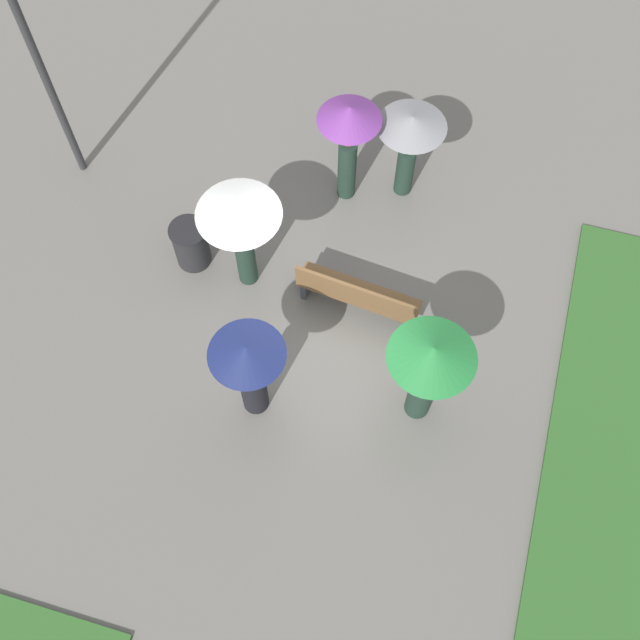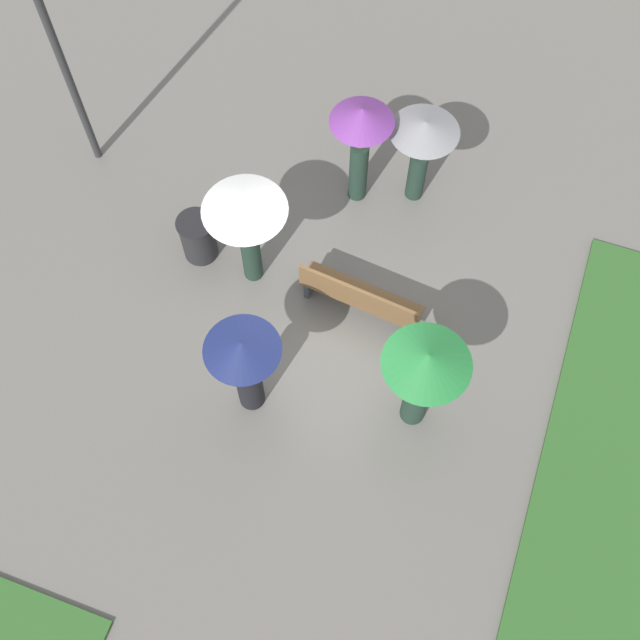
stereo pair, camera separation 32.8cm
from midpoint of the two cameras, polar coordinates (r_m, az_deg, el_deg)
name	(u,v)px [view 2 (the right image)]	position (r m, az deg, el deg)	size (l,w,h in m)	color
ground_plane	(314,316)	(11.99, 0.39, 0.25)	(90.00, 90.00, 0.00)	#66635E
park_bench	(360,298)	(11.62, 3.66, 1.56)	(1.86, 0.60, 0.90)	brown
lamp_post	(44,15)	(11.97, -18.25, 19.86)	(0.32, 0.32, 4.63)	#2D2D30
trash_bin	(198,238)	(12.30, -7.91, 5.81)	(0.57, 0.57, 0.82)	#232326
crowd_person_navy	(245,363)	(10.33, -4.44, -3.10)	(0.99, 0.99, 1.87)	black
crowd_person_grey	(423,141)	(12.22, 8.10, 12.47)	(1.05, 1.05, 1.73)	#1E3328
crowd_person_green	(424,373)	(10.11, 8.33, -3.75)	(1.13, 1.13, 2.01)	#1E3328
crowd_person_white	(245,215)	(11.02, -4.47, 7.46)	(1.19, 1.19, 1.99)	#1E3328
crowd_person_purple	(361,133)	(11.99, 3.74, 13.08)	(0.95, 0.95, 2.01)	#1E3328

